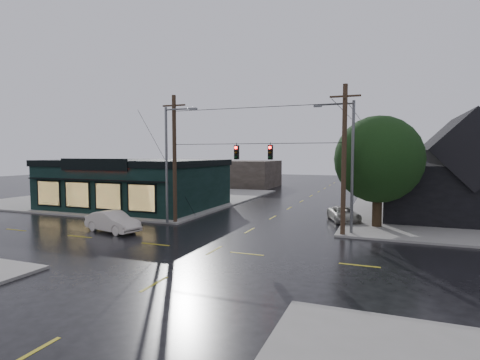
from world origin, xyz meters
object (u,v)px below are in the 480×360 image
at_px(utility_pole_nw, 175,223).
at_px(utility_pole_ne, 342,236).
at_px(corner_tree, 378,160).
at_px(sedan_cream, 113,222).
at_px(suv_silver, 344,214).

bearing_deg(utility_pole_nw, utility_pole_ne, 0.00).
bearing_deg(corner_tree, sedan_cream, -154.57).
xyz_separation_m(utility_pole_nw, sedan_cream, (-2.42, -4.48, 0.74)).
relative_size(utility_pole_nw, sedan_cream, 2.25).
xyz_separation_m(sedan_cream, suv_silver, (14.92, 10.24, -0.14)).
xyz_separation_m(corner_tree, sedan_cream, (-17.50, -8.32, -4.40)).
bearing_deg(corner_tree, utility_pole_nw, -165.71).
relative_size(corner_tree, utility_pole_nw, 0.81).
height_order(corner_tree, sedan_cream, corner_tree).
distance_m(utility_pole_nw, sedan_cream, 5.15).
bearing_deg(suv_silver, corner_tree, -56.86).
distance_m(utility_pole_nw, utility_pole_ne, 13.00).
height_order(corner_tree, utility_pole_nw, corner_tree).
height_order(corner_tree, utility_pole_ne, corner_tree).
relative_size(utility_pole_ne, suv_silver, 2.34).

